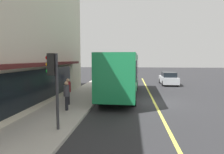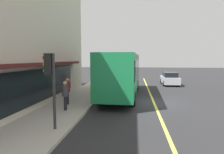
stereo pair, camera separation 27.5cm
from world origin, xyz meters
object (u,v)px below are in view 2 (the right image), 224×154
object	(u,v)px
traffic_light	(50,73)
pedestrian_waiting	(65,93)
car_silver	(170,79)
pedestrian_by_curb	(94,79)
bus	(122,72)
pedestrian_at_corner	(67,89)

from	to	relation	value
traffic_light	pedestrian_waiting	xyz separation A→B (m)	(3.13, 0.48, -1.37)
car_silver	pedestrian_by_curb	bearing A→B (deg)	120.05
pedestrian_by_curb	bus	bearing A→B (deg)	-137.00
bus	traffic_light	bearing A→B (deg)	164.63
traffic_light	car_silver	size ratio (longest dim) A/B	0.74
traffic_light	car_silver	xyz separation A→B (m)	(16.86, -7.67, -1.79)
pedestrian_waiting	pedestrian_by_curb	bearing A→B (deg)	0.71
traffic_light	pedestrian_at_corner	bearing A→B (deg)	10.51
pedestrian_by_curb	pedestrian_at_corner	size ratio (longest dim) A/B	0.91
pedestrian_at_corner	traffic_light	bearing A→B (deg)	-169.49
pedestrian_by_curb	car_silver	bearing A→B (deg)	-59.95
bus	traffic_light	size ratio (longest dim) A/B	3.51
pedestrian_waiting	bus	bearing A→B (deg)	-27.05
car_silver	pedestrian_by_curb	xyz separation A→B (m)	(-4.78, 8.26, 0.33)
car_silver	pedestrian_waiting	xyz separation A→B (m)	(-13.73, 8.15, 0.42)
bus	traffic_light	world-z (taller)	bus
pedestrian_by_curb	pedestrian_waiting	bearing A→B (deg)	-179.29
bus	pedestrian_waiting	size ratio (longest dim) A/B	6.63
traffic_light	pedestrian_by_curb	bearing A→B (deg)	2.82
traffic_light	pedestrian_by_curb	xyz separation A→B (m)	(12.08, 0.60, -1.46)
pedestrian_at_corner	car_silver	bearing A→B (deg)	-34.80
car_silver	bus	bearing A→B (deg)	146.86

